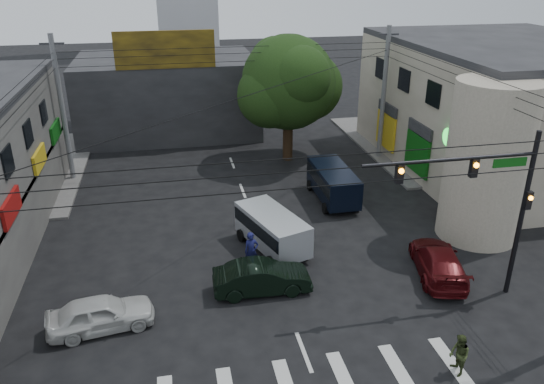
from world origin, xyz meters
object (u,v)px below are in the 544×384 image
object	(u,v)px
silver_minivan	(272,232)
utility_pole_far_left	(63,110)
dark_sedan	(262,278)
navy_van	(333,185)
street_tree	(288,83)
utility_pole_far_right	(384,95)
traffic_gantry	(489,192)
pedestrian_olive	(459,355)
maroon_sedan	(438,261)
white_compact	(101,314)
traffic_officer	(251,251)

from	to	relation	value
silver_minivan	utility_pole_far_left	bearing A→B (deg)	24.93
dark_sedan	navy_van	bearing A→B (deg)	-32.74
street_tree	utility_pole_far_right	world-z (taller)	utility_pole_far_right
traffic_gantry	utility_pole_far_right	bearing A→B (deg)	81.06
street_tree	pedestrian_olive	bearing A→B (deg)	-87.69
utility_pole_far_right	dark_sedan	world-z (taller)	utility_pole_far_right
dark_sedan	maroon_sedan	world-z (taller)	dark_sedan
street_tree	pedestrian_olive	distance (m)	22.60
white_compact	navy_van	xyz separation A→B (m)	(12.32, 9.73, 0.30)
utility_pole_far_left	pedestrian_olive	distance (m)	26.38
dark_sedan	street_tree	bearing A→B (deg)	-15.13
street_tree	navy_van	world-z (taller)	street_tree
dark_sedan	white_compact	xyz separation A→B (m)	(-6.51, -1.24, -0.00)
silver_minivan	traffic_officer	distance (m)	2.03
white_compact	silver_minivan	world-z (taller)	silver_minivan
maroon_sedan	traffic_officer	distance (m)	8.43
traffic_gantry	silver_minivan	world-z (taller)	traffic_gantry
utility_pole_far_left	maroon_sedan	xyz separation A→B (m)	(17.72, -15.15, -3.92)
white_compact	silver_minivan	bearing A→B (deg)	-67.30
utility_pole_far_right	dark_sedan	xyz separation A→B (m)	(-11.29, -14.90, -3.91)
street_tree	traffic_officer	distance (m)	15.52
maroon_sedan	navy_van	xyz separation A→B (m)	(-2.20, 8.75, 0.31)
utility_pole_far_left	dark_sedan	world-z (taller)	utility_pole_far_left
traffic_officer	traffic_gantry	bearing A→B (deg)	-31.19
street_tree	dark_sedan	xyz separation A→B (m)	(-4.79, -15.90, -4.79)
traffic_gantry	dark_sedan	bearing A→B (deg)	166.26
silver_minivan	maroon_sedan	bearing A→B (deg)	-137.04
maroon_sedan	pedestrian_olive	size ratio (longest dim) A/B	3.23
traffic_gantry	white_compact	distance (m)	15.71
traffic_officer	utility_pole_far_left	bearing A→B (deg)	119.77
utility_pole_far_left	navy_van	bearing A→B (deg)	-22.42
traffic_gantry	white_compact	xyz separation A→B (m)	(-15.12, 0.87, -4.15)
utility_pole_far_left	silver_minivan	bearing A→B (deg)	-46.48
maroon_sedan	silver_minivan	xyz separation A→B (m)	(-6.86, 3.72, 0.27)
maroon_sedan	utility_pole_far_right	bearing A→B (deg)	-88.13
traffic_gantry	dark_sedan	distance (m)	9.79
navy_van	pedestrian_olive	xyz separation A→B (m)	(-0.13, -14.68, -0.21)
white_compact	street_tree	bearing A→B (deg)	-42.25
dark_sedan	maroon_sedan	bearing A→B (deg)	-90.18
navy_van	traffic_officer	size ratio (longest dim) A/B	2.68
utility_pole_far_right	white_compact	bearing A→B (deg)	-137.81
traffic_gantry	navy_van	bearing A→B (deg)	104.81
pedestrian_olive	dark_sedan	bearing A→B (deg)	-134.12
street_tree	utility_pole_far_right	distance (m)	6.63
white_compact	traffic_gantry	bearing A→B (deg)	-102.14
traffic_gantry	silver_minivan	bearing A→B (deg)	143.27
utility_pole_far_right	maroon_sedan	distance (m)	15.99
utility_pole_far_right	traffic_officer	bearing A→B (deg)	-131.31
dark_sedan	utility_pole_far_right	bearing A→B (deg)	-35.52
utility_pole_far_left	silver_minivan	world-z (taller)	utility_pole_far_left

